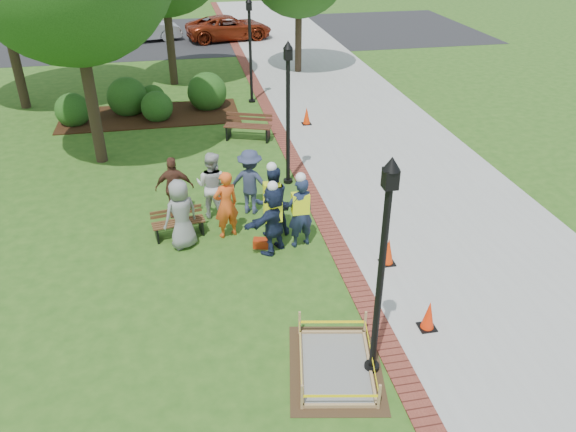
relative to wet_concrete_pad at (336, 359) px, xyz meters
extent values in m
plane|color=#285116|center=(-0.60, 2.86, -0.23)|extent=(100.00, 100.00, 0.00)
cube|color=#9E9E99|center=(4.40, 12.86, -0.22)|extent=(6.00, 60.00, 0.02)
cube|color=maroon|center=(1.15, 12.86, -0.22)|extent=(0.50, 60.00, 0.03)
cube|color=#381E0F|center=(-3.60, 14.86, -0.21)|extent=(7.00, 3.00, 0.05)
cube|color=black|center=(-0.60, 29.86, -0.23)|extent=(36.00, 12.00, 0.01)
cube|color=#47331E|center=(0.00, 0.00, -0.23)|extent=(2.11, 2.58, 0.01)
cube|color=gray|center=(0.00, 0.00, -0.21)|extent=(1.52, 2.00, 0.04)
cube|color=tan|center=(0.00, 0.00, -0.19)|extent=(1.66, 2.14, 0.08)
cube|color=tan|center=(0.00, 0.00, 0.04)|extent=(1.70, 2.17, 0.55)
cube|color=yellow|center=(0.00, 0.00, 0.07)|extent=(1.64, 2.11, 0.06)
cube|color=brown|center=(-2.70, 5.31, 0.17)|extent=(1.37, 0.59, 0.04)
cube|color=brown|center=(-2.73, 5.52, 0.37)|extent=(1.31, 0.25, 0.21)
cube|color=black|center=(-2.70, 5.31, -0.04)|extent=(1.25, 0.63, 0.39)
cube|color=brown|center=(-0.08, 11.59, 0.28)|extent=(1.75, 1.04, 0.04)
cube|color=brown|center=(0.02, 11.84, 0.54)|extent=(1.59, 0.62, 0.27)
cube|color=black|center=(-0.08, 11.59, 0.01)|extent=(1.62, 1.05, 0.49)
cube|color=black|center=(2.11, 0.71, -0.21)|extent=(0.34, 0.34, 0.05)
cone|color=#F52D07|center=(2.11, 0.71, 0.13)|extent=(0.27, 0.27, 0.63)
cube|color=black|center=(2.11, 3.06, -0.21)|extent=(0.35, 0.35, 0.05)
cone|color=#EC3607|center=(2.11, 3.06, 0.14)|extent=(0.28, 0.28, 0.65)
cube|color=black|center=(2.33, 12.71, -0.21)|extent=(0.35, 0.35, 0.05)
cone|color=#EF3607|center=(2.33, 12.71, 0.13)|extent=(0.28, 0.28, 0.64)
cube|color=#9E280C|center=(-0.69, 4.38, -0.12)|extent=(0.49, 0.35, 0.22)
cylinder|color=black|center=(0.65, -0.14, 1.67)|extent=(0.12, 0.12, 3.80)
cube|color=black|center=(0.65, -0.14, 3.67)|extent=(0.22, 0.22, 0.32)
cone|color=black|center=(0.65, -0.14, 3.92)|extent=(0.28, 0.28, 0.22)
cylinder|color=black|center=(0.65, -0.14, -0.18)|extent=(0.28, 0.28, 0.10)
cylinder|color=black|center=(0.65, 7.86, 1.67)|extent=(0.12, 0.12, 3.80)
cube|color=black|center=(0.65, 7.86, 3.67)|extent=(0.22, 0.22, 0.32)
cone|color=black|center=(0.65, 7.86, 3.92)|extent=(0.28, 0.28, 0.22)
cylinder|color=black|center=(0.65, 7.86, -0.18)|extent=(0.28, 0.28, 0.10)
cylinder|color=black|center=(0.65, 15.86, 1.67)|extent=(0.12, 0.12, 3.80)
cube|color=black|center=(0.65, 15.86, 3.67)|extent=(0.22, 0.22, 0.32)
cylinder|color=black|center=(0.65, 15.86, -0.18)|extent=(0.28, 0.28, 0.10)
cylinder|color=#3D2D1E|center=(-5.09, 10.66, 2.34)|extent=(0.37, 0.37, 5.15)
cylinder|color=#3D2D1E|center=(-2.56, 19.26, 2.18)|extent=(0.37, 0.37, 4.83)
cylinder|color=#3D2D1E|center=(3.61, 20.23, 1.81)|extent=(0.33, 0.33, 4.08)
cylinder|color=#3D2D1E|center=(-8.70, 16.97, 2.61)|extent=(0.38, 0.38, 5.68)
sphere|color=#1A4112|center=(-6.43, 14.47, -0.23)|extent=(1.31, 1.31, 1.31)
sphere|color=#1A4112|center=(-4.43, 15.35, -0.23)|extent=(1.59, 1.59, 1.59)
sphere|color=#1A4112|center=(-3.28, 14.35, -0.23)|extent=(1.23, 1.23, 1.23)
sphere|color=#1A4112|center=(-1.25, 15.43, -0.23)|extent=(1.60, 1.60, 1.60)
sphere|color=#1A4112|center=(-3.47, 15.91, -0.23)|extent=(1.02, 1.02, 1.02)
imported|color=gray|center=(-2.60, 4.82, 0.67)|extent=(0.68, 0.60, 1.80)
imported|color=#F1561C|center=(-1.48, 5.10, 0.66)|extent=(0.67, 0.55, 1.80)
imported|color=silver|center=(-1.74, 6.20, 0.70)|extent=(0.71, 0.62, 1.87)
imported|color=brown|center=(-2.73, 6.38, 0.63)|extent=(0.57, 0.39, 1.73)
imported|color=#303754|center=(-0.71, 6.23, 0.68)|extent=(0.69, 0.58, 1.84)
imported|color=#171C3D|center=(-0.44, 4.17, 0.64)|extent=(0.66, 0.64, 1.75)
cube|color=#D3E613|center=(-0.44, 4.17, 0.89)|extent=(0.42, 0.26, 0.52)
sphere|color=white|center=(-0.44, 4.17, 1.54)|extent=(0.25, 0.25, 0.25)
imported|color=#1C334A|center=(0.26, 4.30, 0.69)|extent=(0.67, 0.52, 1.84)
cube|color=#D3E613|center=(0.26, 4.30, 0.95)|extent=(0.42, 0.26, 0.52)
sphere|color=white|center=(0.26, 4.30, 1.63)|extent=(0.25, 0.25, 0.25)
imported|color=#1A1A43|center=(-0.33, 4.97, 0.70)|extent=(0.64, 0.46, 1.87)
cube|color=#D3E613|center=(-0.33, 4.97, 0.96)|extent=(0.42, 0.26, 0.52)
sphere|color=white|center=(-0.33, 4.97, 1.66)|extent=(0.25, 0.25, 0.25)
imported|color=#29292C|center=(-9.10, 28.47, -0.23)|extent=(2.97, 4.87, 1.48)
imported|color=#BCBCC1|center=(-4.19, 28.81, -0.23)|extent=(3.10, 5.27, 1.61)
imported|color=maroon|center=(0.99, 28.26, -0.23)|extent=(2.85, 5.10, 1.57)
camera|label=1|loc=(-2.35, -7.34, 7.34)|focal=35.00mm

